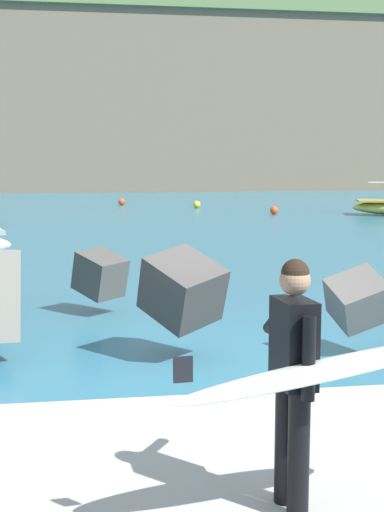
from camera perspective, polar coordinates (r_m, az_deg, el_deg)
ground_plane at (r=9.28m, az=0.80°, el=-9.00°), size 400.00×400.00×0.00m
walkway_path at (r=5.59m, az=8.07°, el=-19.34°), size 48.00×4.40×0.24m
surfer_with_board at (r=4.76m, az=9.18°, el=-9.22°), size 2.12×1.24×1.78m
mooring_buoy_inner at (r=45.22m, az=-5.78°, el=4.44°), size 0.44×0.44×0.44m
mooring_buoy_middle at (r=42.02m, az=0.40°, el=4.25°), size 0.44×0.44×0.44m
mooring_buoy_outer at (r=37.05m, az=6.74°, el=3.75°), size 0.44×0.44×0.44m
headland_bluff at (r=88.30m, az=-1.79°, el=11.72°), size 81.94×44.73×18.07m
station_building_west at (r=93.40m, az=-10.39°, el=18.79°), size 8.39×6.81×5.90m
station_building_central at (r=83.34m, az=3.80°, el=19.72°), size 6.33×6.99×4.28m
station_building_east at (r=96.74m, az=-4.27°, el=18.66°), size 4.71×8.24×6.44m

